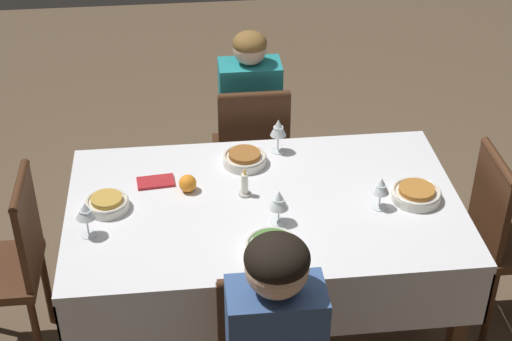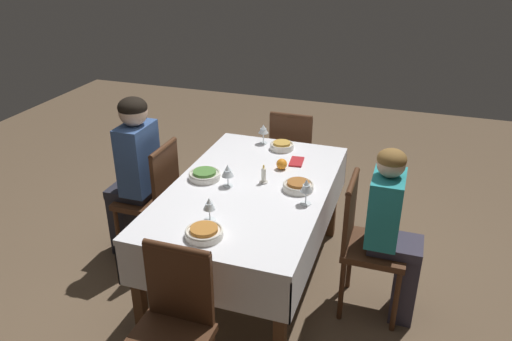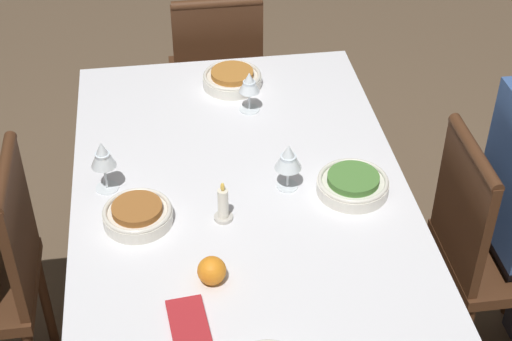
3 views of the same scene
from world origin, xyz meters
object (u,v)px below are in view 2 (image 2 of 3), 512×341
at_px(chair_south, 366,239).
at_px(candle_centerpiece, 264,176).
at_px(bowl_west, 204,232).
at_px(napkin_red_folded, 297,162).
at_px(dining_table, 250,198).
at_px(orange_fruit, 282,164).
at_px(wine_glass_east, 263,130).
at_px(bowl_south, 298,186).
at_px(bowl_east, 282,146).
at_px(wine_glass_south, 306,186).
at_px(wine_glass_north, 228,171).
at_px(person_adult_denim, 133,169).
at_px(bowl_north, 205,175).
at_px(chair_west, 171,327).
at_px(wine_glass_west, 209,205).
at_px(chair_east, 293,154).
at_px(person_child_teal, 393,229).
at_px(chair_north, 154,195).

xyz_separation_m(chair_south, candle_centerpiece, (0.10, 0.68, 0.27)).
distance_m(bowl_west, napkin_red_folded, 1.08).
height_order(dining_table, orange_fruit, orange_fruit).
bearing_deg(wine_glass_east, bowl_south, -146.01).
bearing_deg(bowl_east, chair_south, -132.47).
bearing_deg(wine_glass_south, wine_glass_north, 82.75).
height_order(bowl_south, orange_fruit, orange_fruit).
height_order(person_adult_denim, bowl_north, person_adult_denim).
bearing_deg(chair_west, bowl_south, 73.77).
bearing_deg(bowl_south, candle_centerpiece, 84.61).
bearing_deg(orange_fruit, chair_west, 173.94).
bearing_deg(bowl_north, wine_glass_north, -104.55).
distance_m(chair_west, bowl_north, 1.13).
xyz_separation_m(person_adult_denim, candle_centerpiece, (0.01, -0.95, 0.09)).
distance_m(dining_table, wine_glass_east, 0.73).
bearing_deg(wine_glass_east, bowl_west, -175.89).
height_order(bowl_east, candle_centerpiece, candle_centerpiece).
xyz_separation_m(chair_south, wine_glass_west, (-0.43, 0.82, 0.32)).
xyz_separation_m(dining_table, orange_fruit, (0.30, -0.12, 0.12)).
distance_m(bowl_north, candle_centerpiece, 0.38).
xyz_separation_m(chair_east, orange_fruit, (-0.75, -0.11, 0.26)).
distance_m(bowl_north, bowl_east, 0.71).
xyz_separation_m(person_child_teal, wine_glass_east, (0.72, 1.03, 0.23)).
relative_size(wine_glass_north, napkin_red_folded, 0.91).
relative_size(chair_south, bowl_west, 4.41).
bearing_deg(wine_glass_north, person_child_teal, -89.24).
distance_m(chair_north, napkin_red_folded, 1.02).
bearing_deg(wine_glass_west, person_child_teal, -66.23).
distance_m(wine_glass_west, orange_fruit, 0.78).
bearing_deg(dining_table, candle_centerpiece, -40.85).
relative_size(chair_north, bowl_south, 4.67).
distance_m(chair_north, bowl_north, 0.50).
bearing_deg(bowl_east, wine_glass_east, 68.52).
height_order(chair_west, wine_glass_east, chair_west).
distance_m(bowl_east, napkin_red_folded, 0.25).
bearing_deg(wine_glass_west, chair_west, -174.98).
bearing_deg(chair_north, bowl_west, 45.87).
bearing_deg(dining_table, person_adult_denim, 85.91).
bearing_deg(chair_south, bowl_east, 47.53).
relative_size(chair_east, wine_glass_east, 5.99).
xyz_separation_m(person_adult_denim, bowl_east, (0.56, -0.91, 0.07)).
height_order(wine_glass_south, napkin_red_folded, wine_glass_south).
distance_m(chair_north, person_child_teal, 1.64).
relative_size(bowl_east, wine_glass_east, 1.16).
relative_size(wine_glass_north, bowl_west, 0.73).
relative_size(person_adult_denim, wine_glass_south, 7.41).
xyz_separation_m(bowl_west, napkin_red_folded, (1.05, -0.23, -0.02)).
bearing_deg(wine_glass_south, bowl_west, 140.33).
bearing_deg(chair_west, candle_centerpiece, 85.42).
bearing_deg(wine_glass_north, wine_glass_south, -97.25).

